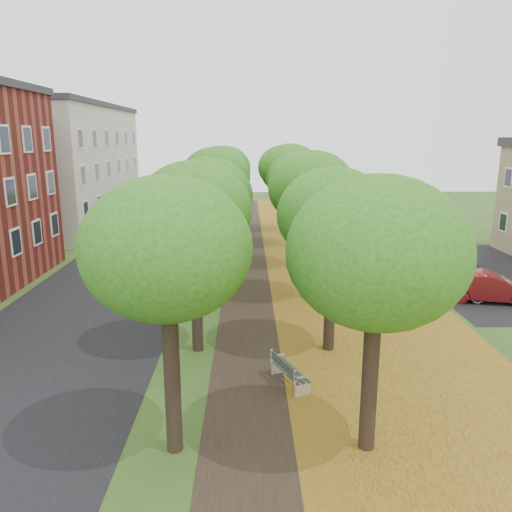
{
  "coord_description": "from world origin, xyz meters",
  "views": [
    {
      "loc": [
        -0.36,
        -11.05,
        7.61
      ],
      "look_at": [
        0.0,
        10.34,
        2.5
      ],
      "focal_mm": 35.0,
      "sensor_mm": 36.0,
      "label": 1
    }
  ],
  "objects_px": {
    "car_silver": "(498,288)",
    "car_red": "(487,287)",
    "car_grey": "(436,255)",
    "bench": "(288,372)",
    "car_white": "(420,245)"
  },
  "relations": [
    {
      "from": "car_grey",
      "to": "bench",
      "type": "bearing_deg",
      "value": 154.85
    },
    {
      "from": "car_red",
      "to": "car_grey",
      "type": "bearing_deg",
      "value": 10.68
    },
    {
      "from": "car_silver",
      "to": "car_white",
      "type": "relative_size",
      "value": 0.76
    },
    {
      "from": "bench",
      "to": "car_red",
      "type": "xyz_separation_m",
      "value": [
        10.1,
        8.08,
        0.26
      ]
    },
    {
      "from": "bench",
      "to": "car_white",
      "type": "relative_size",
      "value": 0.37
    },
    {
      "from": "car_silver",
      "to": "car_red",
      "type": "height_order",
      "value": "car_red"
    },
    {
      "from": "car_grey",
      "to": "car_white",
      "type": "relative_size",
      "value": 0.95
    },
    {
      "from": "car_red",
      "to": "car_white",
      "type": "height_order",
      "value": "car_red"
    },
    {
      "from": "bench",
      "to": "car_grey",
      "type": "xyz_separation_m",
      "value": [
        10.1,
        14.77,
        0.25
      ]
    },
    {
      "from": "car_silver",
      "to": "car_red",
      "type": "relative_size",
      "value": 0.89
    },
    {
      "from": "car_red",
      "to": "car_grey",
      "type": "height_order",
      "value": "car_red"
    },
    {
      "from": "car_red",
      "to": "car_grey",
      "type": "relative_size",
      "value": 0.9
    },
    {
      "from": "car_white",
      "to": "car_grey",
      "type": "bearing_deg",
      "value": -171.96
    },
    {
      "from": "car_silver",
      "to": "car_grey",
      "type": "relative_size",
      "value": 0.8
    },
    {
      "from": "car_silver",
      "to": "car_grey",
      "type": "height_order",
      "value": "car_grey"
    }
  ]
}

